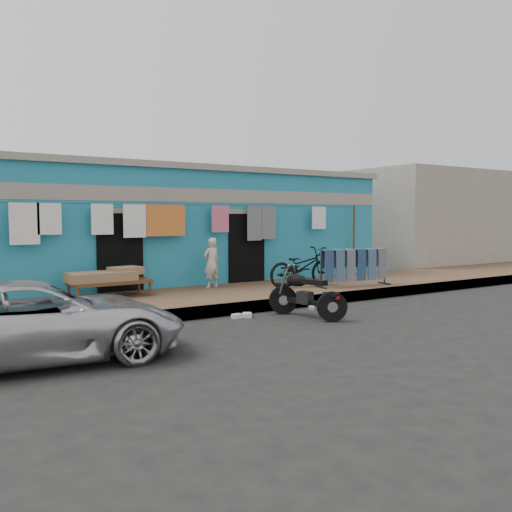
# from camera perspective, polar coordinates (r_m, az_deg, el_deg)

# --- Properties ---
(ground) EXTENTS (80.00, 80.00, 0.00)m
(ground) POSITION_cam_1_polar(r_m,az_deg,el_deg) (10.37, 6.07, -7.02)
(ground) COLOR black
(ground) RESTS_ON ground
(sidewalk) EXTENTS (28.00, 3.00, 0.25)m
(sidewalk) POSITION_cam_1_polar(r_m,az_deg,el_deg) (12.78, -2.45, -4.32)
(sidewalk) COLOR brown
(sidewalk) RESTS_ON ground
(curb) EXTENTS (28.00, 0.10, 0.25)m
(curb) POSITION_cam_1_polar(r_m,az_deg,el_deg) (11.57, 1.22, -5.20)
(curb) COLOR gray
(curb) RESTS_ON ground
(building) EXTENTS (12.20, 5.20, 3.36)m
(building) POSITION_cam_1_polar(r_m,az_deg,el_deg) (16.21, -9.65, 2.94)
(building) COLOR teal
(building) RESTS_ON ground
(neighbor_right) EXTENTS (6.00, 5.00, 3.80)m
(neighbor_right) POSITION_cam_1_polar(r_m,az_deg,el_deg) (22.92, 16.53, 3.69)
(neighbor_right) COLOR #9E9384
(neighbor_right) RESTS_ON ground
(clothesline) EXTENTS (10.06, 0.06, 2.10)m
(clothesline) POSITION_cam_1_polar(r_m,az_deg,el_deg) (13.40, -7.97, 3.30)
(clothesline) COLOR brown
(clothesline) RESTS_ON sidewalk
(car) EXTENTS (4.32, 2.27, 1.17)m
(car) POSITION_cam_1_polar(r_m,az_deg,el_deg) (8.08, -22.18, -6.24)
(car) COLOR silver
(car) RESTS_ON ground
(seated_person) EXTENTS (0.49, 0.37, 1.24)m
(seated_person) POSITION_cam_1_polar(r_m,az_deg,el_deg) (13.47, -4.71, -0.70)
(seated_person) COLOR beige
(seated_person) RESTS_ON sidewalk
(bicycle) EXTENTS (1.90, 0.73, 1.22)m
(bicycle) POSITION_cam_1_polar(r_m,az_deg,el_deg) (13.67, 4.84, -0.69)
(bicycle) COLOR black
(bicycle) RESTS_ON sidewalk
(motorcycle) EXTENTS (1.25, 1.79, 1.00)m
(motorcycle) POSITION_cam_1_polar(r_m,az_deg,el_deg) (10.81, 5.36, -3.87)
(motorcycle) COLOR black
(motorcycle) RESTS_ON ground
(charpoy) EXTENTS (1.87, 0.97, 0.61)m
(charpoy) POSITION_cam_1_polar(r_m,az_deg,el_deg) (12.31, -15.13, -2.76)
(charpoy) COLOR brown
(charpoy) RESTS_ON sidewalk
(jeans_rack) EXTENTS (2.15, 1.01, 0.97)m
(jeans_rack) POSITION_cam_1_polar(r_m,az_deg,el_deg) (13.97, 10.27, -1.14)
(jeans_rack) COLOR black
(jeans_rack) RESTS_ON sidewalk
(litter_a) EXTENTS (0.20, 0.16, 0.08)m
(litter_a) POSITION_cam_1_polar(r_m,az_deg,el_deg) (10.78, -2.01, -6.34)
(litter_a) COLOR silver
(litter_a) RESTS_ON ground
(litter_b) EXTENTS (0.18, 0.17, 0.07)m
(litter_b) POSITION_cam_1_polar(r_m,az_deg,el_deg) (11.85, 5.87, -5.44)
(litter_b) COLOR silver
(litter_b) RESTS_ON ground
(litter_c) EXTENTS (0.26, 0.28, 0.09)m
(litter_c) POSITION_cam_1_polar(r_m,az_deg,el_deg) (10.87, -0.94, -6.24)
(litter_c) COLOR silver
(litter_c) RESTS_ON ground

